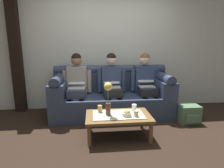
# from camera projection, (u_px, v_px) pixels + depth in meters

# --- Properties ---
(ground_plane) EXTENTS (14.00, 14.00, 0.00)m
(ground_plane) POSITION_uv_depth(u_px,v_px,m) (120.00, 143.00, 2.69)
(ground_plane) COLOR black
(back_wall_patterned) EXTENTS (6.00, 0.12, 2.90)m
(back_wall_patterned) POSITION_uv_depth(u_px,v_px,m) (109.00, 41.00, 4.04)
(back_wall_patterned) COLOR silver
(back_wall_patterned) RESTS_ON ground_plane
(timber_pillar) EXTENTS (0.20, 0.20, 2.90)m
(timber_pillar) POSITION_uv_depth(u_px,v_px,m) (15.00, 41.00, 3.73)
(timber_pillar) COLOR black
(timber_pillar) RESTS_ON ground_plane
(couch) EXTENTS (2.30, 0.88, 0.96)m
(couch) POSITION_uv_depth(u_px,v_px,m) (112.00, 96.00, 3.75)
(couch) COLOR #2D3851
(couch) RESTS_ON ground_plane
(person_left) EXTENTS (0.56, 0.67, 1.22)m
(person_left) POSITION_uv_depth(u_px,v_px,m) (77.00, 83.00, 3.62)
(person_left) COLOR #383D4C
(person_left) RESTS_ON ground_plane
(person_middle) EXTENTS (0.56, 0.67, 1.22)m
(person_middle) POSITION_uv_depth(u_px,v_px,m) (112.00, 82.00, 3.69)
(person_middle) COLOR #232326
(person_middle) RESTS_ON ground_plane
(person_right) EXTENTS (0.56, 0.67, 1.22)m
(person_right) POSITION_uv_depth(u_px,v_px,m) (145.00, 81.00, 3.75)
(person_right) COLOR #232326
(person_right) RESTS_ON ground_plane
(coffee_table) EXTENTS (0.97, 0.59, 0.36)m
(coffee_table) POSITION_uv_depth(u_px,v_px,m) (118.00, 117.00, 2.82)
(coffee_table) COLOR brown
(coffee_table) RESTS_ON ground_plane
(flower_vase) EXTENTS (0.12, 0.12, 0.49)m
(flower_vase) POSITION_uv_depth(u_px,v_px,m) (108.00, 95.00, 2.72)
(flower_vase) COLOR brown
(flower_vase) RESTS_ON coffee_table
(snack_bowl) EXTENTS (0.14, 0.14, 0.11)m
(snack_bowl) POSITION_uv_depth(u_px,v_px,m) (127.00, 114.00, 2.73)
(snack_bowl) COLOR silver
(snack_bowl) RESTS_ON coffee_table
(cup_near_left) EXTENTS (0.07, 0.07, 0.11)m
(cup_near_left) POSITION_uv_depth(u_px,v_px,m) (100.00, 109.00, 2.88)
(cup_near_left) COLOR gold
(cup_near_left) RESTS_ON coffee_table
(cup_near_right) EXTENTS (0.06, 0.06, 0.09)m
(cup_near_right) POSITION_uv_depth(u_px,v_px,m) (136.00, 114.00, 2.71)
(cup_near_right) COLOR #DBB77A
(cup_near_right) RESTS_ON coffee_table
(cup_far_center) EXTENTS (0.07, 0.07, 0.11)m
(cup_far_center) POSITION_uv_depth(u_px,v_px,m) (134.00, 108.00, 2.92)
(cup_far_center) COLOR white
(cup_far_center) RESTS_ON coffee_table
(backpack_right) EXTENTS (0.35, 0.31, 0.32)m
(backpack_right) POSITION_uv_depth(u_px,v_px,m) (189.00, 114.00, 3.36)
(backpack_right) COLOR #4C6B4C
(backpack_right) RESTS_ON ground_plane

